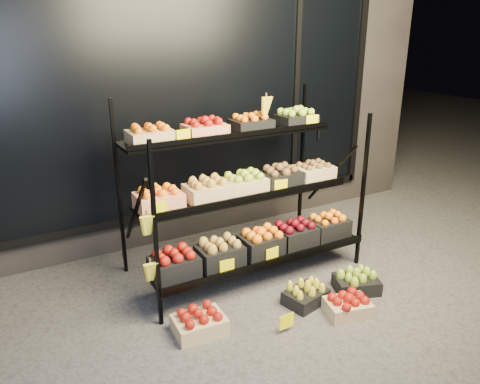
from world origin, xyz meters
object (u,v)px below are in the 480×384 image
floor_crate_midright (348,305)px  floor_crate_midleft (306,294)px  display_rack (245,194)px  floor_crate_left (199,322)px

floor_crate_midright → floor_crate_midleft: bearing=139.3°
display_rack → floor_crate_left: (-0.79, -0.67, -0.69)m
floor_crate_left → floor_crate_midright: (1.16, -0.37, -0.01)m
display_rack → floor_crate_midleft: display_rack is taller
floor_crate_midleft → floor_crate_midright: (0.20, -0.30, 0.00)m
floor_crate_midleft → display_rack: bearing=89.3°
floor_crate_left → floor_crate_midright: 1.22m
floor_crate_left → floor_crate_midright: bearing=-14.4°
display_rack → floor_crate_midleft: bearing=-77.5°
floor_crate_midleft → floor_crate_left: bearing=162.2°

